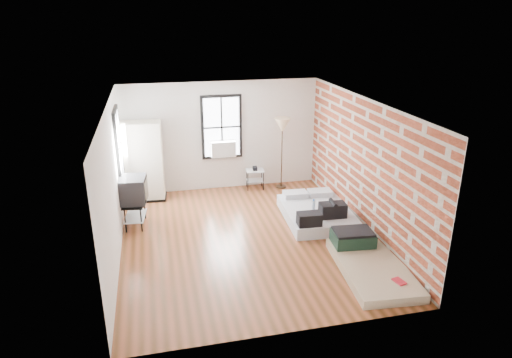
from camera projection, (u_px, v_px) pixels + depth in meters
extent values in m
plane|color=#583217|center=(246.00, 239.00, 9.42)|extent=(6.00, 6.00, 0.00)
cube|color=silver|center=(222.00, 136.00, 11.67)|extent=(5.00, 0.01, 2.80)
cube|color=silver|center=(291.00, 248.00, 6.19)|extent=(5.00, 0.01, 2.80)
cube|color=silver|center=(113.00, 185.00, 8.40)|extent=(0.01, 6.00, 2.80)
cube|color=#963C23|center=(363.00, 166.00, 9.46)|extent=(0.02, 6.00, 2.80)
cube|color=white|center=(245.00, 104.00, 8.44)|extent=(5.00, 6.00, 0.01)
cube|color=white|center=(222.00, 127.00, 11.54)|extent=(0.90, 0.02, 1.50)
cube|color=black|center=(202.00, 128.00, 11.46)|extent=(0.07, 0.08, 1.64)
cube|color=black|center=(240.00, 126.00, 11.66)|extent=(0.07, 0.08, 1.64)
cube|color=black|center=(221.00, 96.00, 11.28)|extent=(0.90, 0.08, 0.07)
cube|color=black|center=(222.00, 157.00, 11.83)|extent=(0.90, 0.08, 0.07)
cube|color=black|center=(222.00, 127.00, 11.53)|extent=(0.04, 0.02, 1.50)
cube|color=black|center=(222.00, 127.00, 11.53)|extent=(0.90, 0.02, 0.04)
cube|color=silver|center=(223.00, 149.00, 11.61)|extent=(0.62, 0.30, 0.40)
cube|color=white|center=(119.00, 146.00, 9.97)|extent=(0.02, 0.90, 1.50)
cube|color=black|center=(117.00, 152.00, 9.52)|extent=(0.08, 0.07, 1.64)
cube|color=black|center=(119.00, 140.00, 10.41)|extent=(0.08, 0.07, 1.64)
cube|color=black|center=(114.00, 110.00, 9.69)|extent=(0.08, 0.90, 0.07)
cube|color=black|center=(122.00, 179.00, 10.24)|extent=(0.08, 0.90, 0.07)
cube|color=black|center=(120.00, 146.00, 9.97)|extent=(0.02, 0.04, 1.50)
cube|color=black|center=(120.00, 146.00, 9.97)|extent=(0.02, 0.90, 0.04)
cube|color=silver|center=(317.00, 214.00, 10.27)|extent=(1.52, 2.00, 0.25)
cube|color=silver|center=(295.00, 194.00, 10.86)|extent=(0.58, 0.39, 0.12)
cube|color=silver|center=(320.00, 193.00, 10.96)|extent=(0.58, 0.39, 0.12)
cube|color=black|center=(333.00, 210.00, 9.79)|extent=(0.58, 0.36, 0.30)
cylinder|color=black|center=(333.00, 203.00, 9.73)|extent=(0.10, 0.36, 0.08)
cube|color=black|center=(309.00, 219.00, 9.41)|extent=(0.50, 0.33, 0.26)
cylinder|color=#9EB1CB|center=(313.00, 205.00, 10.13)|extent=(0.07, 0.07, 0.22)
cylinder|color=blue|center=(314.00, 200.00, 10.08)|extent=(0.04, 0.04, 0.03)
cube|color=tan|center=(372.00, 268.00, 8.19)|extent=(1.30, 2.20, 0.17)
cube|color=black|center=(353.00, 238.00, 8.83)|extent=(0.83, 0.62, 0.24)
cube|color=black|center=(353.00, 231.00, 8.78)|extent=(0.78, 0.58, 0.04)
cube|color=red|center=(399.00, 281.00, 7.62)|extent=(0.19, 0.25, 0.03)
cube|color=black|center=(146.00, 198.00, 11.41)|extent=(1.05, 0.67, 0.06)
cube|color=beige|center=(143.00, 160.00, 11.07)|extent=(1.00, 0.62, 1.90)
cylinder|color=black|center=(248.00, 182.00, 11.82)|extent=(0.02, 0.02, 0.50)
cylinder|color=black|center=(263.00, 181.00, 11.87)|extent=(0.02, 0.02, 0.50)
cylinder|color=black|center=(247.00, 178.00, 12.11)|extent=(0.02, 0.02, 0.50)
cylinder|color=black|center=(262.00, 177.00, 12.16)|extent=(0.02, 0.02, 0.50)
cube|color=silver|center=(255.00, 170.00, 11.90)|extent=(0.49, 0.41, 0.02)
cube|color=silver|center=(255.00, 180.00, 12.00)|extent=(0.47, 0.39, 0.02)
cube|color=black|center=(255.00, 168.00, 11.88)|extent=(0.13, 0.18, 0.09)
cylinder|color=black|center=(281.00, 187.00, 12.15)|extent=(0.27, 0.27, 0.03)
cylinder|color=black|center=(282.00, 157.00, 11.87)|extent=(0.03, 0.03, 1.61)
cone|color=tan|center=(282.00, 125.00, 11.57)|extent=(0.40, 0.40, 0.36)
cylinder|color=black|center=(125.00, 221.00, 9.60)|extent=(0.03, 0.03, 0.55)
cylinder|color=black|center=(141.00, 220.00, 9.63)|extent=(0.03, 0.03, 0.55)
cylinder|color=black|center=(130.00, 208.00, 10.21)|extent=(0.03, 0.03, 0.55)
cylinder|color=black|center=(145.00, 207.00, 10.25)|extent=(0.03, 0.03, 0.55)
cube|color=black|center=(134.00, 202.00, 9.83)|extent=(0.52, 0.83, 0.03)
cube|color=silver|center=(136.00, 216.00, 9.94)|extent=(0.50, 0.81, 0.02)
cube|color=black|center=(133.00, 190.00, 9.73)|extent=(0.62, 0.69, 0.55)
cube|color=black|center=(146.00, 189.00, 9.76)|extent=(0.08, 0.52, 0.44)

